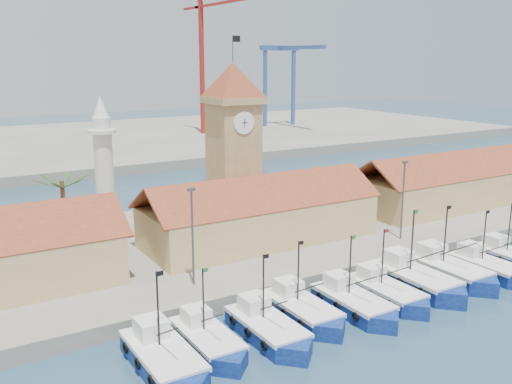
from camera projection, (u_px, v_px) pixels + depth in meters
ground at (382, 319)px, 48.51m from camera, size 400.00×400.00×0.00m
quay at (242, 237)px, 68.33m from camera, size 140.00×32.00×1.50m
terminal at (68, 144)px, 139.91m from camera, size 240.00×80.00×2.00m
boat_0 at (165, 361)px, 40.30m from camera, size 3.68×10.07×7.62m
boat_1 at (209, 342)px, 43.14m from camera, size 3.24×8.88×6.72m
boat_2 at (269, 331)px, 44.85m from camera, size 3.47×9.51×7.20m
boat_3 at (304, 312)px, 48.23m from camera, size 3.45×9.45×7.15m
boat_4 at (355, 305)px, 49.55m from camera, size 3.47×9.50×7.18m
boat_5 at (388, 294)px, 51.92m from camera, size 3.39×9.28×7.02m
boat_6 at (417, 281)px, 54.53m from camera, size 3.92×10.74×8.12m
boat_7 at (450, 272)px, 56.95m from camera, size 3.80×10.42×7.89m
boat_8 at (488, 268)px, 58.16m from camera, size 3.40×9.31×7.04m
hall_center at (260, 219)px, 64.26m from camera, size 27.04×10.13×7.61m
hall_right at (453, 187)px, 80.37m from camera, size 31.20×10.13×7.61m
clock_tower at (233, 142)px, 67.42m from camera, size 5.80×5.80×22.70m
minaret at (104, 170)px, 62.05m from camera, size 3.00×3.00×16.30m
palm_tree at (64, 212)px, 58.66m from camera, size 5.60×5.03×8.39m
lamp_posts at (306, 213)px, 57.27m from camera, size 80.70×0.25×9.03m
crane_red_right at (205, 46)px, 146.08m from camera, size 1.00×35.24×40.47m
gantry at (286, 64)px, 163.98m from camera, size 13.00×22.00×23.20m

